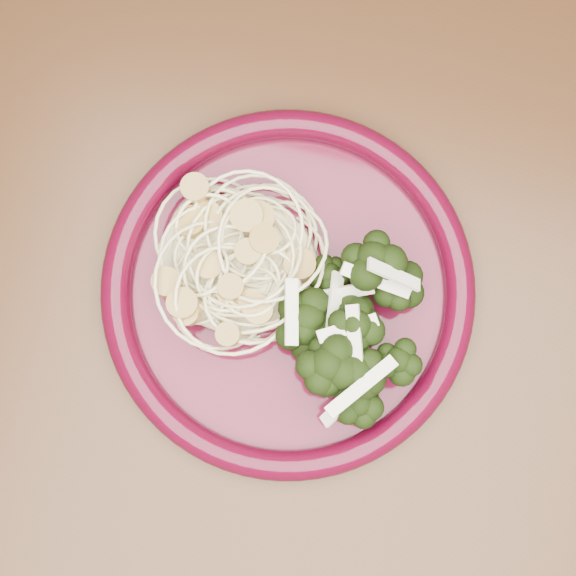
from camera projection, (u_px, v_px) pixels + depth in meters
The scene contains 6 objects.
dining_table at pixel (296, 317), 0.67m from camera, with size 1.20×0.80×0.75m.
dinner_plate at pixel (288, 290), 0.56m from camera, with size 0.32×0.32×0.02m.
spaghetti_pile at pixel (236, 262), 0.55m from camera, with size 0.12×0.10×0.03m, color #F2EAAE.
scallop_cluster at pixel (233, 253), 0.52m from camera, with size 0.11×0.11×0.04m, color #B69346, non-canonical shape.
broccoli_pile at pixel (353, 320), 0.54m from camera, with size 0.08×0.13×0.04m, color black.
onion_garnish at pixel (356, 315), 0.51m from camera, with size 0.05×0.08×0.05m, color #EBE4C6, non-canonical shape.
Camera 1 is at (0.01, -0.07, 1.31)m, focal length 50.00 mm.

